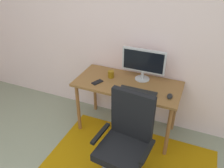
# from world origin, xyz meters

# --- Properties ---
(wall_back) EXTENTS (6.00, 0.10, 2.60)m
(wall_back) POSITION_xyz_m (0.00, 2.20, 1.30)
(wall_back) COLOR silver
(wall_back) RESTS_ON ground
(desk) EXTENTS (1.28, 0.60, 0.72)m
(desk) POSITION_xyz_m (0.19, 1.83, 0.64)
(desk) COLOR brown
(desk) RESTS_ON ground
(monitor) EXTENTS (0.52, 0.18, 0.39)m
(monitor) POSITION_xyz_m (0.33, 1.99, 0.96)
(monitor) COLOR #B2B2B7
(monitor) RESTS_ON desk
(keyboard) EXTENTS (0.43, 0.13, 0.02)m
(keyboard) POSITION_xyz_m (0.36, 1.67, 0.73)
(keyboard) COLOR black
(keyboard) RESTS_ON desk
(computer_mouse) EXTENTS (0.06, 0.10, 0.03)m
(computer_mouse) POSITION_xyz_m (0.71, 1.72, 0.74)
(computer_mouse) COLOR black
(computer_mouse) RESTS_ON desk
(coffee_cup) EXTENTS (0.08, 0.08, 0.09)m
(coffee_cup) POSITION_xyz_m (-0.05, 1.88, 0.77)
(coffee_cup) COLOR #875B0E
(coffee_cup) RESTS_ON desk
(cell_phone) EXTENTS (0.12, 0.16, 0.01)m
(cell_phone) POSITION_xyz_m (-0.15, 1.70, 0.73)
(cell_phone) COLOR black
(cell_phone) RESTS_ON desk
(office_chair) EXTENTS (0.55, 0.51, 1.02)m
(office_chair) POSITION_xyz_m (0.44, 1.09, 0.42)
(office_chair) COLOR slate
(office_chair) RESTS_ON ground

